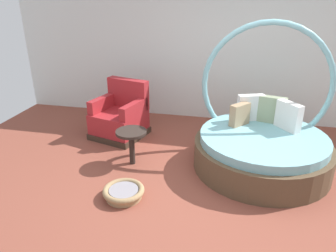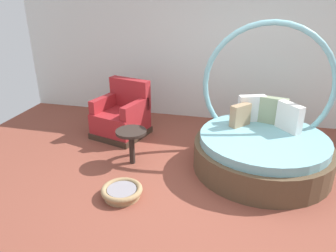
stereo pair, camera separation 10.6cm
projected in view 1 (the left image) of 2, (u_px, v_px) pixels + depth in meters
name	position (u px, v px, depth m)	size (l,w,h in m)	color
ground_plane	(202.00, 190.00, 4.05)	(8.00, 8.00, 0.02)	brown
back_wall	(221.00, 50.00, 5.82)	(8.00, 0.12, 2.64)	silver
round_daybed	(262.00, 141.00, 4.48)	(1.89, 1.89, 1.99)	brown
red_armchair	(121.00, 117.00, 5.44)	(0.98, 0.98, 0.94)	#38281E
pet_basket	(124.00, 192.00, 3.86)	(0.51, 0.51, 0.13)	#9E7F56
side_table	(131.00, 137.00, 4.48)	(0.44, 0.44, 0.52)	#2D231E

